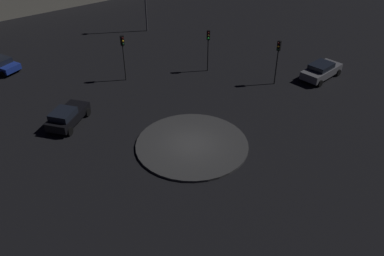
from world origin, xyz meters
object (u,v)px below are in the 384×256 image
object	(u,v)px
car_grey	(321,70)
car_blue	(0,64)
car_black	(67,116)
traffic_light_west	(123,49)
traffic_light_northwest	(208,43)
traffic_light_north	(278,54)

from	to	relation	value
car_grey	car_blue	xyz separation A→B (m)	(-24.29, -19.45, -0.08)
car_grey	car_black	world-z (taller)	car_grey
car_grey	traffic_light_west	distance (m)	18.61
car_blue	car_black	xyz separation A→B (m)	(13.24, -1.18, 0.06)
car_blue	traffic_light_northwest	world-z (taller)	traffic_light_northwest
traffic_light_west	traffic_light_north	bearing A→B (deg)	56.00
traffic_light_north	traffic_light_northwest	bearing A→B (deg)	-76.25
car_blue	car_black	distance (m)	13.29
car_blue	traffic_light_west	size ratio (longest dim) A/B	1.00
car_black	traffic_light_northwest	size ratio (longest dim) A/B	1.05
car_blue	traffic_light_west	distance (m)	13.00
car_blue	traffic_light_northwest	xyz separation A→B (m)	(15.26, 13.51, 2.22)
traffic_light_north	traffic_light_northwest	xyz separation A→B (m)	(-6.42, -1.97, -0.06)
traffic_light_northwest	traffic_light_west	distance (m)	8.02
traffic_light_north	car_blue	bearing A→B (deg)	-57.79
car_grey	traffic_light_west	bearing A→B (deg)	137.89
car_grey	traffic_light_west	world-z (taller)	traffic_light_west
car_grey	car_black	size ratio (longest dim) A/B	1.07
traffic_light_west	car_blue	bearing A→B (deg)	-129.93
car_black	traffic_light_northwest	world-z (taller)	traffic_light_northwest
traffic_light_northwest	traffic_light_north	bearing A→B (deg)	72.48
car_grey	car_black	distance (m)	23.40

